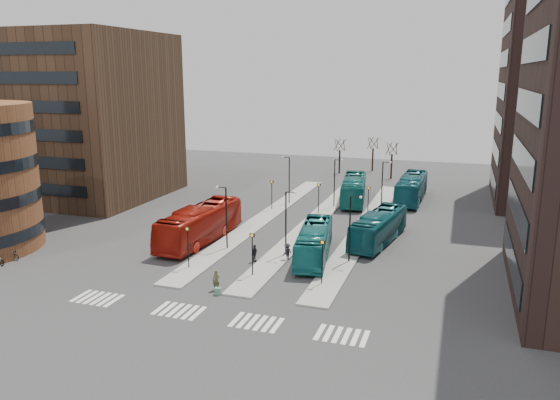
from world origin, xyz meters
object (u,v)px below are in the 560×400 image
(teal_bus_a, at_px, (314,242))
(commuter_c, at_px, (287,252))
(bicycle_far, at_px, (11,255))
(teal_bus_b, at_px, (354,189))
(red_bus, at_px, (200,224))
(suitcase, at_px, (218,291))
(teal_bus_d, at_px, (411,188))
(commuter_b, at_px, (255,253))
(traveller, at_px, (216,280))
(commuter_a, at_px, (197,236))
(teal_bus_c, at_px, (379,227))

(teal_bus_a, relative_size, commuter_c, 6.80)
(bicycle_far, bearing_deg, teal_bus_b, -39.84)
(red_bus, relative_size, teal_bus_a, 1.20)
(suitcase, bearing_deg, teal_bus_d, 64.74)
(commuter_b, relative_size, commuter_c, 0.99)
(red_bus, xyz_separation_m, teal_bus_b, (11.40, 22.21, -0.15))
(teal_bus_a, height_order, teal_bus_d, teal_bus_d)
(suitcase, distance_m, commuter_b, 7.98)
(teal_bus_b, xyz_separation_m, traveller, (-4.41, -33.43, -0.87))
(red_bus, relative_size, bicycle_far, 7.62)
(commuter_c, height_order, bicycle_far, commuter_c)
(red_bus, relative_size, teal_bus_d, 1.06)
(suitcase, height_order, teal_bus_b, teal_bus_b)
(commuter_c, bearing_deg, commuter_a, -73.96)
(teal_bus_c, height_order, commuter_c, teal_bus_c)
(suitcase, bearing_deg, commuter_a, 115.29)
(commuter_a, height_order, commuter_b, commuter_b)
(commuter_a, height_order, commuter_c, commuter_c)
(teal_bus_d, distance_m, commuter_b, 31.40)
(traveller, bearing_deg, commuter_c, 63.26)
(teal_bus_a, relative_size, teal_bus_d, 0.88)
(teal_bus_d, height_order, traveller, teal_bus_d)
(teal_bus_d, bearing_deg, suitcase, -105.03)
(red_bus, height_order, teal_bus_c, red_bus)
(teal_bus_b, relative_size, commuter_a, 7.64)
(commuter_c, xyz_separation_m, bicycle_far, (-24.12, -7.93, -0.36))
(teal_bus_c, height_order, commuter_a, teal_bus_c)
(commuter_b, distance_m, bicycle_far, 22.43)
(commuter_a, relative_size, bicycle_far, 0.92)
(teal_bus_d, bearing_deg, teal_bus_b, -155.08)
(teal_bus_c, xyz_separation_m, teal_bus_d, (1.39, 19.93, 0.16))
(teal_bus_a, xyz_separation_m, teal_bus_d, (6.32, 26.63, 0.21))
(teal_bus_c, bearing_deg, commuter_b, -126.87)
(red_bus, distance_m, commuter_b, 8.52)
(traveller, xyz_separation_m, commuter_b, (0.45, 7.21, -0.03))
(commuter_a, bearing_deg, bicycle_far, 37.33)
(traveller, xyz_separation_m, commuter_c, (3.16, 8.50, -0.02))
(teal_bus_b, bearing_deg, suitcase, -104.95)
(teal_bus_b, bearing_deg, teal_bus_c, -79.32)
(teal_bus_b, height_order, commuter_c, teal_bus_b)
(teal_bus_c, xyz_separation_m, traveller, (-10.23, -16.60, -0.76))
(suitcase, xyz_separation_m, teal_bus_a, (4.82, 10.67, 1.26))
(teal_bus_d, distance_m, commuter_c, 29.30)
(commuter_b, distance_m, commuter_c, 3.00)
(suitcase, distance_m, teal_bus_c, 19.95)
(commuter_a, relative_size, commuter_b, 0.99)
(bicycle_far, bearing_deg, red_bus, -54.85)
(teal_bus_b, height_order, teal_bus_d, teal_bus_d)
(suitcase, xyz_separation_m, teal_bus_b, (3.93, 34.19, 1.42))
(red_bus, distance_m, teal_bus_c, 18.04)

